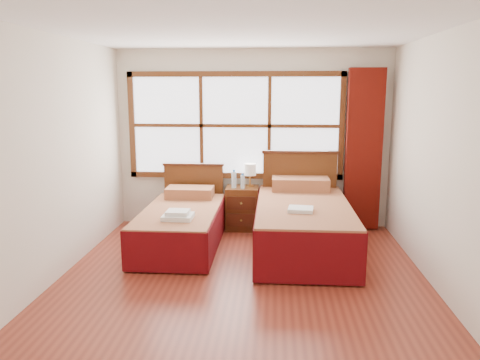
{
  "coord_description": "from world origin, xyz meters",
  "views": [
    {
      "loc": [
        0.33,
        -4.64,
        2.03
      ],
      "look_at": [
        -0.07,
        0.7,
        0.99
      ],
      "focal_mm": 35.0,
      "sensor_mm": 36.0,
      "label": 1
    }
  ],
  "objects": [
    {
      "name": "ceiling",
      "position": [
        0.0,
        0.0,
        2.6
      ],
      "size": [
        4.5,
        4.5,
        0.0
      ],
      "primitive_type": "plane",
      "rotation": [
        3.14,
        0.0,
        0.0
      ],
      "color": "white",
      "rests_on": "wall_back"
    },
    {
      "name": "bed_right",
      "position": [
        0.7,
        1.2,
        0.35
      ],
      "size": [
        1.18,
        2.28,
        1.15
      ],
      "color": "#431D0E",
      "rests_on": "floor"
    },
    {
      "name": "curtain",
      "position": [
        1.6,
        2.11,
        1.17
      ],
      "size": [
        0.5,
        0.16,
        2.3
      ],
      "primitive_type": "cube",
      "color": "#5F1009",
      "rests_on": "wall_back"
    },
    {
      "name": "bottle_near",
      "position": [
        -0.25,
        1.94,
        0.75
      ],
      "size": [
        0.07,
        0.07,
        0.27
      ],
      "color": "silver",
      "rests_on": "nightstand"
    },
    {
      "name": "lamp",
      "position": [
        -0.02,
        2.08,
        0.86
      ],
      "size": [
        0.17,
        0.17,
        0.33
      ],
      "color": "#BD833C",
      "rests_on": "nightstand"
    },
    {
      "name": "wall_right",
      "position": [
        2.0,
        0.0,
        1.3
      ],
      "size": [
        0.0,
        4.5,
        4.5
      ],
      "primitive_type": "plane",
      "rotation": [
        1.57,
        0.0,
        -1.57
      ],
      "color": "silver",
      "rests_on": "floor"
    },
    {
      "name": "wall_back",
      "position": [
        0.0,
        2.25,
        1.3
      ],
      "size": [
        4.0,
        0.0,
        4.0
      ],
      "primitive_type": "plane",
      "rotation": [
        1.57,
        0.0,
        0.0
      ],
      "color": "silver",
      "rests_on": "floor"
    },
    {
      "name": "towels_left",
      "position": [
        -0.81,
        0.68,
        0.55
      ],
      "size": [
        0.36,
        0.31,
        0.1
      ],
      "rotation": [
        0.0,
        0.0,
        -0.02
      ],
      "color": "white",
      "rests_on": "bed_left"
    },
    {
      "name": "wall_left",
      "position": [
        -2.0,
        0.0,
        1.3
      ],
      "size": [
        0.0,
        4.5,
        4.5
      ],
      "primitive_type": "plane",
      "rotation": [
        1.57,
        0.0,
        1.57
      ],
      "color": "silver",
      "rests_on": "floor"
    },
    {
      "name": "floor",
      "position": [
        0.0,
        0.0,
        0.0
      ],
      "size": [
        4.5,
        4.5,
        0.0
      ],
      "primitive_type": "plane",
      "color": "maroon",
      "rests_on": "ground"
    },
    {
      "name": "bed_left",
      "position": [
        -0.87,
        1.2,
        0.29
      ],
      "size": [
        0.98,
        2.0,
        0.95
      ],
      "color": "#431D0E",
      "rests_on": "floor"
    },
    {
      "name": "bottle_far",
      "position": [
        -0.12,
        1.9,
        0.73
      ],
      "size": [
        0.06,
        0.06,
        0.22
      ],
      "color": "silver",
      "rests_on": "nightstand"
    },
    {
      "name": "towels_right",
      "position": [
        0.65,
        0.73,
        0.64
      ],
      "size": [
        0.32,
        0.28,
        0.05
      ],
      "rotation": [
        0.0,
        0.0,
        -0.11
      ],
      "color": "white",
      "rests_on": "bed_right"
    },
    {
      "name": "window",
      "position": [
        -0.25,
        2.21,
        1.5
      ],
      "size": [
        3.16,
        0.06,
        1.56
      ],
      "color": "white",
      "rests_on": "wall_back"
    },
    {
      "name": "nightstand",
      "position": [
        -0.13,
        1.99,
        0.31
      ],
      "size": [
        0.47,
        0.46,
        0.63
      ],
      "color": "#572D13",
      "rests_on": "floor"
    }
  ]
}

